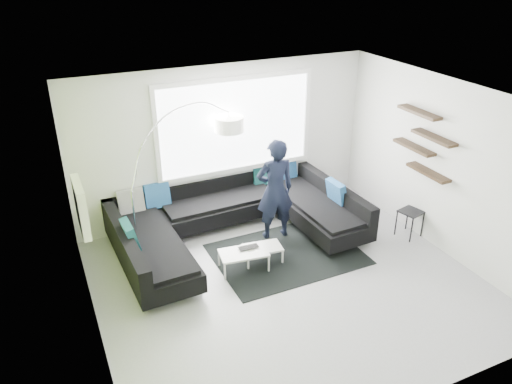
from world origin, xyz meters
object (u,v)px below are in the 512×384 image
coffee_table (253,257)px  arc_lamp (131,191)px  side_table (409,223)px  sectional_sofa (237,222)px  person (275,190)px  laptop (250,249)px

coffee_table → arc_lamp: arc_lamp is taller
coffee_table → arc_lamp: size_ratio=0.41×
side_table → sectional_sofa: bearing=159.0°
side_table → person: size_ratio=0.27×
person → laptop: person is taller
arc_lamp → person: size_ratio=1.31×
arc_lamp → side_table: 4.71m
coffee_table → person: person is taller
coffee_table → sectional_sofa: bearing=93.6°
person → sectional_sofa: bearing=-2.2°
coffee_table → arc_lamp: bearing=154.7°
side_table → coffee_table: bearing=173.7°
coffee_table → laptop: bearing=-161.2°
arc_lamp → person: arc_lamp is taller
arc_lamp → side_table: (4.42, -1.33, -0.93)m
sectional_sofa → laptop: size_ratio=12.36×
person → side_table: bearing=161.7°
sectional_sofa → side_table: size_ratio=8.43×
coffee_table → side_table: size_ratio=1.98×
coffee_table → arc_lamp: (-1.59, 1.02, 1.02)m
arc_lamp → person: 2.34m
coffee_table → arc_lamp: 2.15m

